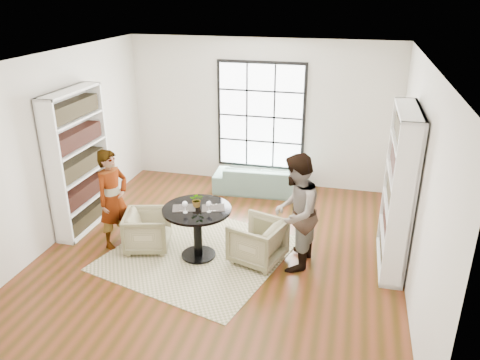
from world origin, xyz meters
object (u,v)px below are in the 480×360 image
(sofa, at_px, (261,179))
(person_left, at_px, (113,199))
(person_right, at_px, (295,213))
(armchair_left, at_px, (148,231))
(wine_glass_left, at_px, (185,204))
(pedestal_table, at_px, (197,222))
(armchair_right, at_px, (257,241))
(flower_centerpiece, at_px, (197,200))
(wine_glass_right, at_px, (209,204))

(sofa, height_order, person_left, person_left)
(sofa, bearing_deg, person_right, 108.25)
(armchair_left, xyz_separation_m, wine_glass_left, (0.74, -0.22, 0.65))
(pedestal_table, relative_size, person_right, 0.59)
(sofa, bearing_deg, person_left, 51.42)
(armchair_right, bearing_deg, person_right, 107.74)
(person_right, relative_size, wine_glass_left, 9.58)
(armchair_left, xyz_separation_m, person_left, (-0.55, 0.00, 0.50))
(pedestal_table, height_order, flower_centerpiece, flower_centerpiece)
(pedestal_table, distance_m, flower_centerpiece, 0.35)
(armchair_left, bearing_deg, flower_centerpiece, -103.68)
(wine_glass_left, distance_m, flower_centerpiece, 0.26)
(armchair_right, bearing_deg, person_left, -70.89)
(sofa, distance_m, armchair_left, 2.93)
(armchair_right, height_order, person_left, person_left)
(wine_glass_left, height_order, wine_glass_right, wine_glass_left)
(pedestal_table, xyz_separation_m, armchair_right, (0.92, 0.10, -0.26))
(person_left, distance_m, wine_glass_left, 1.31)
(wine_glass_left, bearing_deg, person_right, 9.77)
(sofa, height_order, armchair_right, armchair_right)
(pedestal_table, xyz_separation_m, wine_glass_right, (0.21, -0.07, 0.36))
(armchair_left, xyz_separation_m, armchair_right, (1.77, 0.06, 0.02))
(sofa, bearing_deg, armchair_left, 60.23)
(pedestal_table, relative_size, flower_centerpiece, 4.58)
(flower_centerpiece, bearing_deg, person_right, 1.36)
(armchair_left, xyz_separation_m, wine_glass_right, (1.07, -0.11, 0.64))
(sofa, distance_m, armchair_right, 2.61)
(sofa, relative_size, armchair_right, 2.57)
(pedestal_table, xyz_separation_m, person_right, (1.47, 0.10, 0.29))
(sofa, xyz_separation_m, person_right, (1.01, -2.57, 0.61))
(person_right, bearing_deg, armchair_left, -82.69)
(armchair_left, distance_m, wine_glass_right, 1.25)
(wine_glass_left, bearing_deg, sofa, 78.64)
(person_right, bearing_deg, sofa, -152.51)
(wine_glass_left, height_order, flower_centerpiece, flower_centerpiece)
(sofa, distance_m, person_right, 2.83)
(wine_glass_right, bearing_deg, person_right, 7.60)
(wine_glass_right, bearing_deg, pedestal_table, 162.08)
(sofa, relative_size, flower_centerpiece, 8.30)
(person_left, relative_size, wine_glass_right, 9.35)
(person_right, relative_size, flower_centerpiece, 7.77)
(pedestal_table, distance_m, armchair_right, 0.96)
(wine_glass_right, distance_m, flower_centerpiece, 0.26)
(person_left, bearing_deg, wine_glass_right, -74.82)
(sofa, xyz_separation_m, wine_glass_right, (-0.24, -2.74, 0.68))
(armchair_right, xyz_separation_m, wine_glass_right, (-0.70, -0.17, 0.62))
(person_right, bearing_deg, flower_centerpiece, -82.71)
(person_right, distance_m, wine_glass_left, 1.61)
(armchair_left, relative_size, wine_glass_left, 3.78)
(armchair_right, height_order, wine_glass_left, wine_glass_left)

